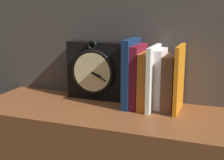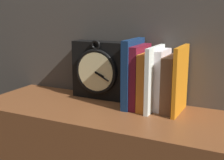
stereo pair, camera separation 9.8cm
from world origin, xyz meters
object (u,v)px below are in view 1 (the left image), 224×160
object	(u,v)px
book_slot1_maroon	(138,76)
book_slot2_orange	(147,80)
book_slot0_navy	(131,73)
book_slot4_white	(160,78)
clock	(96,70)
book_slot6_orange	(179,79)
book_slot3_white	(153,78)
book_slot5_brown	(170,82)

from	to	relation	value
book_slot1_maroon	book_slot2_orange	distance (m)	0.03
book_slot0_navy	book_slot4_white	distance (m)	0.10
clock	book_slot2_orange	size ratio (longest dim) A/B	1.17
book_slot2_orange	book_slot1_maroon	bearing A→B (deg)	175.45
book_slot6_orange	book_slot3_white	bearing A→B (deg)	-176.97
book_slot4_white	book_slot5_brown	xyz separation A→B (m)	(0.03, -0.01, -0.01)
book_slot2_orange	book_slot4_white	xyz separation A→B (m)	(0.04, 0.02, 0.00)
book_slot6_orange	book_slot5_brown	bearing A→B (deg)	163.67
book_slot0_navy	book_slot4_white	xyz separation A→B (m)	(0.10, 0.02, -0.02)
book_slot0_navy	book_slot2_orange	size ratio (longest dim) A/B	1.22
book_slot5_brown	book_slot4_white	bearing A→B (deg)	164.61
clock	book_slot3_white	xyz separation A→B (m)	(0.22, -0.04, -0.00)
book_slot2_orange	book_slot5_brown	world-z (taller)	book_slot2_orange
clock	book_slot0_navy	distance (m)	0.15
book_slot1_maroon	book_slot4_white	size ratio (longest dim) A/B	1.06
clock	book_slot3_white	distance (m)	0.22
book_slot1_maroon	book_slot6_orange	size ratio (longest dim) A/B	0.98
book_slot0_navy	book_slot1_maroon	size ratio (longest dim) A/B	1.09
book_slot0_navy	book_slot6_orange	world-z (taller)	book_slot0_navy
book_slot0_navy	book_slot6_orange	bearing A→B (deg)	-0.30
book_slot2_orange	clock	bearing A→B (deg)	169.58
book_slot1_maroon	book_slot3_white	size ratio (longest dim) A/B	1.00
clock	book_slot2_orange	xyz separation A→B (m)	(0.20, -0.04, -0.01)
book_slot1_maroon	book_slot5_brown	distance (m)	0.11
book_slot4_white	book_slot5_brown	bearing A→B (deg)	-15.39
clock	book_slot1_maroon	world-z (taller)	clock
book_slot0_navy	book_slot1_maroon	distance (m)	0.03
book_slot4_white	book_slot6_orange	bearing A→B (deg)	-15.83
book_slot3_white	book_slot4_white	world-z (taller)	book_slot3_white
book_slot0_navy	book_slot3_white	xyz separation A→B (m)	(0.08, -0.01, -0.01)
book_slot1_maroon	book_slot4_white	distance (m)	0.07
book_slot0_navy	clock	bearing A→B (deg)	165.53
clock	book_slot1_maroon	distance (m)	0.17
book_slot4_white	book_slot6_orange	distance (m)	0.07
book_slot1_maroon	book_slot5_brown	size ratio (longest dim) A/B	1.16
book_slot3_white	book_slot1_maroon	bearing A→B (deg)	171.21
clock	book_slot3_white	world-z (taller)	clock
book_slot5_brown	book_slot6_orange	bearing A→B (deg)	-16.33
clock	book_slot1_maroon	xyz separation A→B (m)	(0.17, -0.03, -0.00)
book_slot0_navy	book_slot2_orange	bearing A→B (deg)	0.65
book_slot4_white	book_slot1_maroon	bearing A→B (deg)	-168.81
book_slot0_navy	book_slot5_brown	distance (m)	0.13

